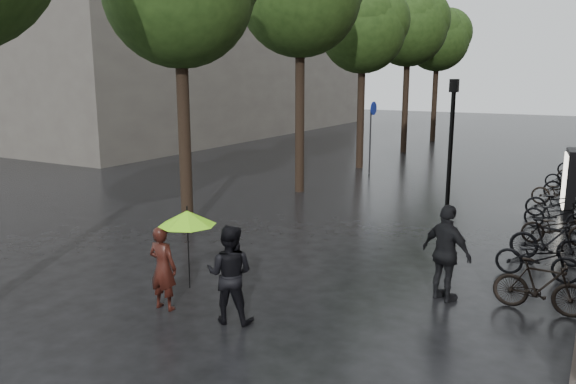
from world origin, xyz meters
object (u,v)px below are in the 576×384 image
Objects in this scene: person_burgundy at (163,268)px; person_black at (230,274)px; ad_lightbox at (569,182)px; pedestrian_walking at (446,253)px; lamp_post at (451,141)px; parked_bicycles at (564,201)px.

person_burgundy is 1.35m from person_black.
person_burgundy is 0.78× the size of ad_lightbox.
pedestrian_walking is 4.95m from lamp_post.
parked_bicycles is at bearing 54.55° from lamp_post.
person_black is 4.00m from pedestrian_walking.
parked_bicycles is at bearing -129.63° from ad_lightbox.
person_burgundy is 12.63m from ad_lightbox.
lamp_post reaches higher than person_burgundy.
lamp_post is (3.16, 7.45, 1.67)m from person_burgundy.
person_burgundy is 0.38× the size of lamp_post.
ad_lightbox is 4.83m from lamp_post.
parked_bicycles is 0.57m from ad_lightbox.
pedestrian_walking is (4.27, 2.88, 0.14)m from person_burgundy.
person_black is at bearing -119.25° from ad_lightbox.
person_black is (1.34, 0.16, 0.08)m from person_burgundy.
ad_lightbox is at bearing 57.52° from parked_bicycles.
ad_lightbox is at bearing -75.84° from pedestrian_walking.
parked_bicycles is (1.46, 8.19, -0.46)m from pedestrian_walking.
parked_bicycles is 4.86m from lamp_post.
person_black reaches higher than parked_bicycles.
pedestrian_walking is 0.45× the size of lamp_post.
ad_lightbox is at bearing -128.90° from person_black.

